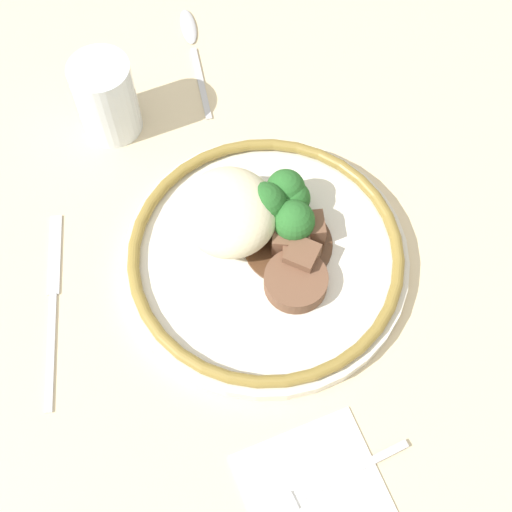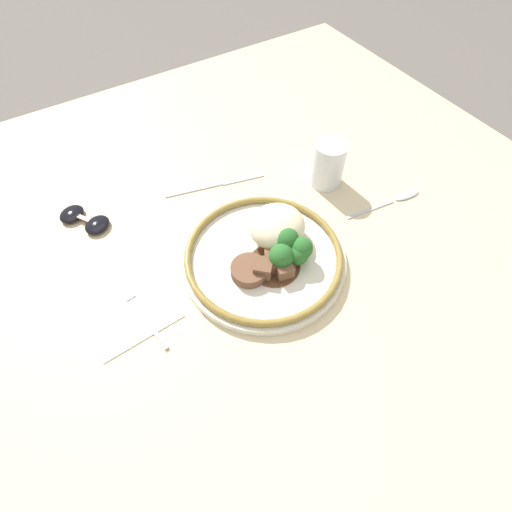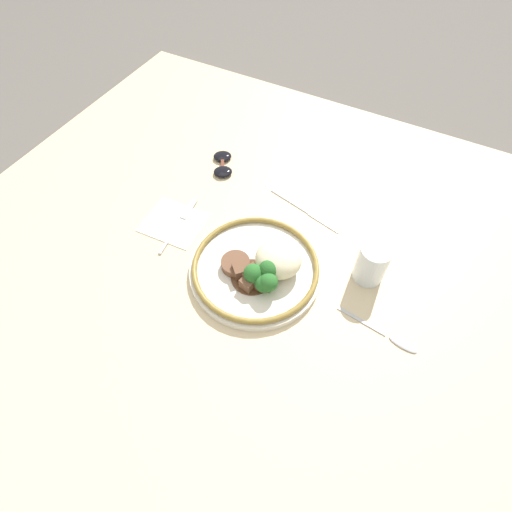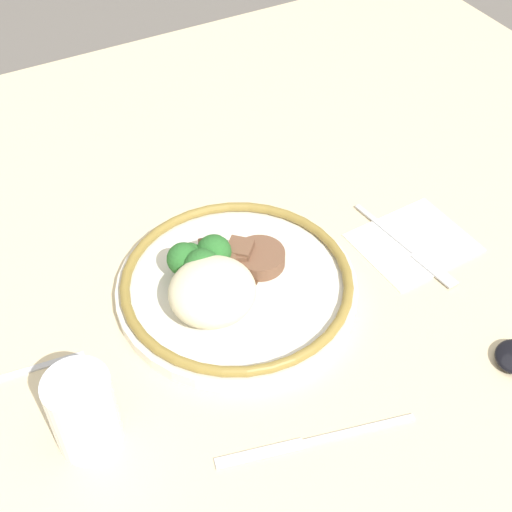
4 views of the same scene
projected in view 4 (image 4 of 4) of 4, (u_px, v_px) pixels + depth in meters
The scene contains 7 objects.
ground_plane at pixel (275, 311), 0.87m from camera, with size 8.00×8.00×0.00m, color #5B5651.
dining_table at pixel (275, 303), 0.86m from camera, with size 1.39×1.29×0.03m.
napkin at pixel (413, 243), 0.90m from camera, with size 0.14×0.13×0.00m.
plate at pixel (229, 282), 0.83m from camera, with size 0.28×0.28×0.08m.
juice_glass at pixel (84, 415), 0.68m from camera, with size 0.06×0.06×0.09m.
fork at pixel (413, 252), 0.89m from camera, with size 0.03×0.18×0.00m.
knife at pixel (309, 442), 0.70m from camera, with size 0.20×0.06×0.00m.
Camera 4 is at (0.29, 0.49, 0.66)m, focal length 50.00 mm.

